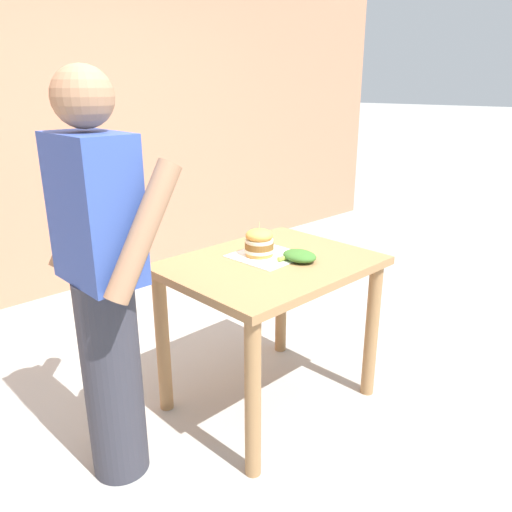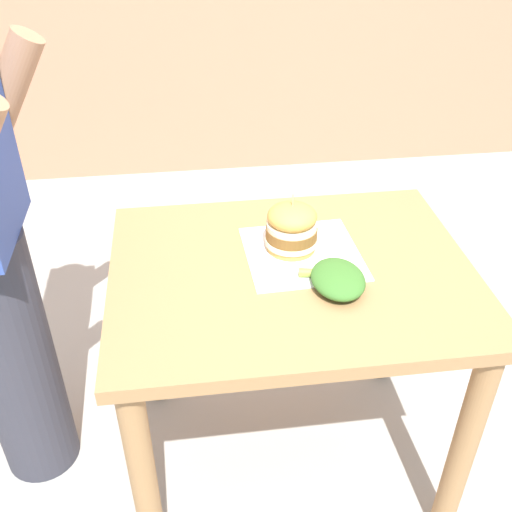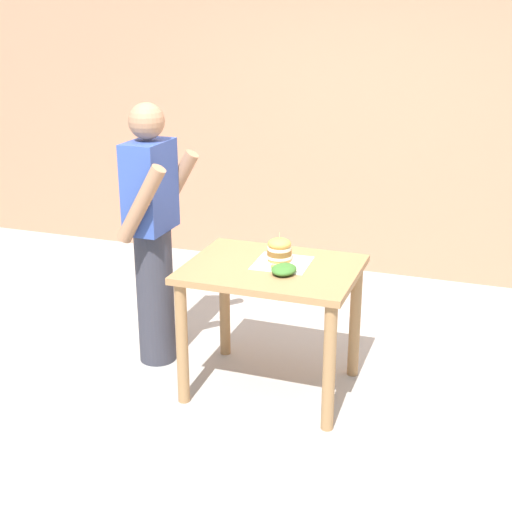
{
  "view_description": "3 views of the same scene",
  "coord_description": "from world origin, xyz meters",
  "px_view_note": "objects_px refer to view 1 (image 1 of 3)",
  "views": [
    {
      "loc": [
        -1.61,
        1.66,
        1.62
      ],
      "look_at": [
        0.0,
        0.1,
        0.85
      ],
      "focal_mm": 35.0,
      "sensor_mm": 36.0,
      "label": 1
    },
    {
      "loc": [
        -1.3,
        0.27,
        1.76
      ],
      "look_at": [
        0.0,
        0.1,
        0.85
      ],
      "focal_mm": 42.0,
      "sensor_mm": 36.0,
      "label": 2
    },
    {
      "loc": [
        -3.69,
        -1.22,
        2.23
      ],
      "look_at": [
        0.0,
        0.1,
        0.85
      ],
      "focal_mm": 50.0,
      "sensor_mm": 36.0,
      "label": 3
    }
  ],
  "objects_px": {
    "sandwich": "(259,242)",
    "diner_across_table": "(104,283)",
    "patio_table": "(270,289)",
    "pickle_spear": "(286,258)",
    "side_salad": "(300,256)"
  },
  "relations": [
    {
      "from": "sandwich",
      "to": "diner_across_table",
      "type": "relative_size",
      "value": 0.1
    },
    {
      "from": "patio_table",
      "to": "pickle_spear",
      "type": "bearing_deg",
      "value": -132.54
    },
    {
      "from": "patio_table",
      "to": "pickle_spear",
      "type": "xyz_separation_m",
      "value": [
        -0.05,
        -0.06,
        0.17
      ]
    },
    {
      "from": "patio_table",
      "to": "side_salad",
      "type": "relative_size",
      "value": 5.53
    },
    {
      "from": "side_salad",
      "to": "diner_across_table",
      "type": "distance_m",
      "value": 0.95
    },
    {
      "from": "sandwich",
      "to": "side_salad",
      "type": "xyz_separation_m",
      "value": [
        -0.19,
        -0.09,
        -0.05
      ]
    },
    {
      "from": "patio_table",
      "to": "diner_across_table",
      "type": "bearing_deg",
      "value": 82.65
    },
    {
      "from": "patio_table",
      "to": "sandwich",
      "type": "xyz_separation_m",
      "value": [
        0.09,
        -0.01,
        0.22
      ]
    },
    {
      "from": "diner_across_table",
      "to": "pickle_spear",
      "type": "bearing_deg",
      "value": -100.12
    },
    {
      "from": "diner_across_table",
      "to": "patio_table",
      "type": "bearing_deg",
      "value": -97.35
    },
    {
      "from": "patio_table",
      "to": "sandwich",
      "type": "relative_size",
      "value": 5.68
    },
    {
      "from": "patio_table",
      "to": "diner_across_table",
      "type": "xyz_separation_m",
      "value": [
        0.11,
        0.83,
        0.24
      ]
    },
    {
      "from": "pickle_spear",
      "to": "side_salad",
      "type": "distance_m",
      "value": 0.07
    },
    {
      "from": "sandwich",
      "to": "pickle_spear",
      "type": "height_order",
      "value": "sandwich"
    },
    {
      "from": "patio_table",
      "to": "pickle_spear",
      "type": "relative_size",
      "value": 10.8
    }
  ]
}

